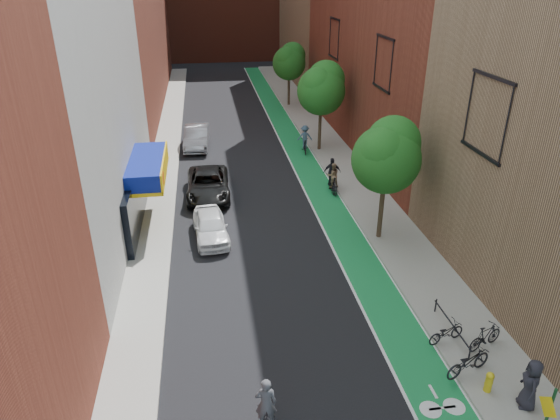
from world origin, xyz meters
name	(u,v)px	position (x,y,z in m)	size (l,w,h in m)	color
ground	(314,399)	(0.00, 0.00, 0.00)	(160.00, 160.00, 0.00)	black
bike_lane	(294,144)	(4.00, 26.00, 0.01)	(2.00, 68.00, 0.01)	#167E3E
sidewalk_left	(167,149)	(-6.00, 26.00, 0.07)	(2.00, 68.00, 0.15)	gray
sidewalk_right	(324,141)	(6.50, 26.00, 0.07)	(3.00, 68.00, 0.15)	gray
building_left_white	(40,118)	(-11.00, 14.00, 6.00)	(8.00, 20.00, 12.00)	silver
building_right_far_tan	(326,3)	(12.00, 50.00, 9.00)	(8.00, 20.00, 18.00)	#8C6B4C
tree_near	(387,154)	(5.65, 10.02, 4.66)	(3.40, 3.36, 6.42)	#332619
tree_mid	(322,87)	(5.65, 24.02, 4.89)	(3.55, 3.53, 6.74)	#332619
tree_far	(289,61)	(5.65, 38.02, 4.50)	(3.30, 3.25, 6.21)	#332619
parked_car_white	(210,226)	(-3.00, 11.40, 0.70)	(1.66, 4.12, 1.40)	white
parked_car_black	(208,185)	(-3.00, 16.77, 0.77)	(2.54, 5.52, 1.53)	black
parked_car_silver	(197,137)	(-3.66, 26.31, 0.84)	(1.77, 5.09, 1.68)	gray
cyclist_lead	(266,417)	(-1.69, -1.13, 0.76)	(0.71, 1.62, 2.14)	black
cyclist_lane_near	(333,181)	(4.70, 16.18, 0.78)	(0.77, 1.86, 1.91)	black
cyclist_lane_mid	(332,179)	(4.70, 16.42, 0.81)	(1.10, 1.93, 2.16)	black
cyclist_lane_far	(305,141)	(4.44, 23.84, 0.93)	(1.20, 1.83, 2.09)	black
parked_bike_near	(446,332)	(5.40, 1.85, 0.56)	(0.54, 1.56, 0.82)	black
parked_bike_mid	(485,336)	(6.65, 1.33, 0.64)	(0.46, 1.64, 0.99)	black
parked_bike_far	(468,362)	(5.40, 0.20, 0.65)	(0.66, 1.89, 0.99)	black
pedestrian	(531,384)	(6.57, -1.40, 1.05)	(0.87, 0.57, 1.79)	#222129
fire_hydrant	(489,381)	(5.70, -0.64, 0.56)	(0.27, 0.27, 0.76)	gold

